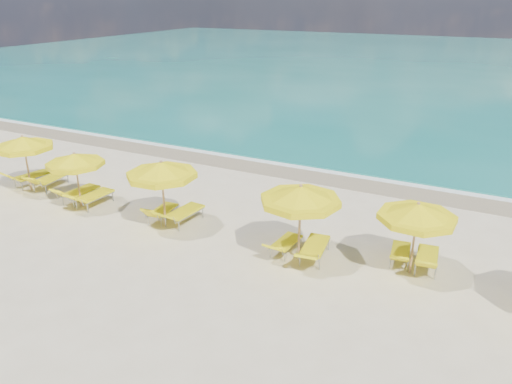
% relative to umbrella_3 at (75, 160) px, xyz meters
% --- Properties ---
extents(ground_plane, '(120.00, 120.00, 0.00)m').
position_rel_umbrella_3_xyz_m(ground_plane, '(6.59, 0.09, -1.82)').
color(ground_plane, beige).
extents(ocean, '(120.00, 80.00, 0.30)m').
position_rel_umbrella_3_xyz_m(ocean, '(6.59, 48.09, -1.82)').
color(ocean, '#136F65').
rests_on(ocean, ground).
extents(wet_sand_band, '(120.00, 2.60, 0.01)m').
position_rel_umbrella_3_xyz_m(wet_sand_band, '(6.59, 7.49, -1.82)').
color(wet_sand_band, tan).
rests_on(wet_sand_band, ground).
extents(foam_line, '(120.00, 1.20, 0.03)m').
position_rel_umbrella_3_xyz_m(foam_line, '(6.59, 8.29, -1.82)').
color(foam_line, white).
rests_on(foam_line, ground).
extents(whitecap_near, '(14.00, 0.36, 0.05)m').
position_rel_umbrella_3_xyz_m(whitecap_near, '(0.59, 17.09, -1.82)').
color(whitecap_near, white).
rests_on(whitecap_near, ground).
extents(umbrella_2, '(2.94, 2.94, 2.32)m').
position_rel_umbrella_3_xyz_m(umbrella_2, '(-3.02, 0.30, 0.16)').
color(umbrella_2, tan).
rests_on(umbrella_2, ground).
extents(umbrella_3, '(2.21, 2.21, 2.13)m').
position_rel_umbrella_3_xyz_m(umbrella_3, '(0.00, 0.00, 0.00)').
color(umbrella_3, tan).
rests_on(umbrella_3, ground).
extents(umbrella_4, '(2.99, 2.99, 2.40)m').
position_rel_umbrella_3_xyz_m(umbrella_4, '(3.91, 0.00, 0.23)').
color(umbrella_4, tan).
rests_on(umbrella_4, ground).
extents(umbrella_5, '(2.77, 2.77, 2.42)m').
position_rel_umbrella_3_xyz_m(umbrella_5, '(8.84, -0.00, 0.24)').
color(umbrella_5, tan).
rests_on(umbrella_5, ground).
extents(umbrella_6, '(2.79, 2.79, 2.22)m').
position_rel_umbrella_3_xyz_m(umbrella_6, '(12.01, 0.68, 0.07)').
color(umbrella_6, tan).
rests_on(umbrella_6, ground).
extents(lounger_2_left, '(0.96, 1.99, 0.83)m').
position_rel_umbrella_3_xyz_m(lounger_2_left, '(-3.52, 0.75, -1.58)').
color(lounger_2_left, '#A5A8AD').
rests_on(lounger_2_left, ground).
extents(lounger_2_right, '(0.89, 2.05, 0.88)m').
position_rel_umbrella_3_xyz_m(lounger_2_right, '(-2.51, 0.85, -1.57)').
color(lounger_2_right, '#A5A8AD').
rests_on(lounger_2_right, ground).
extents(lounger_3_left, '(0.71, 1.93, 0.87)m').
position_rel_umbrella_3_xyz_m(lounger_3_left, '(-0.37, 0.34, -1.58)').
color(lounger_3_left, '#A5A8AD').
rests_on(lounger_3_left, ground).
extents(lounger_3_right, '(0.73, 1.98, 0.83)m').
position_rel_umbrella_3_xyz_m(lounger_3_right, '(0.41, 0.26, -1.58)').
color(lounger_3_right, '#A5A8AD').
rests_on(lounger_3_right, ground).
extents(lounger_4_left, '(0.72, 1.69, 0.80)m').
position_rel_umbrella_3_xyz_m(lounger_4_left, '(3.48, 0.41, -1.61)').
color(lounger_4_left, '#A5A8AD').
rests_on(lounger_4_left, ground).
extents(lounger_4_right, '(0.84, 2.07, 0.82)m').
position_rel_umbrella_3_xyz_m(lounger_4_right, '(4.30, 0.53, -1.57)').
color(lounger_4_right, '#A5A8AD').
rests_on(lounger_4_right, ground).
extents(lounger_5_left, '(0.67, 1.72, 0.70)m').
position_rel_umbrella_3_xyz_m(lounger_5_left, '(8.33, 0.16, -1.61)').
color(lounger_5_left, '#A5A8AD').
rests_on(lounger_5_left, ground).
extents(lounger_5_right, '(0.90, 2.09, 0.74)m').
position_rel_umbrella_3_xyz_m(lounger_5_right, '(9.26, 0.22, -1.58)').
color(lounger_5_right, '#A5A8AD').
rests_on(lounger_5_right, ground).
extents(lounger_6_left, '(0.76, 1.71, 0.71)m').
position_rel_umbrella_3_xyz_m(lounger_6_left, '(11.61, 1.18, -1.62)').
color(lounger_6_left, '#A5A8AD').
rests_on(lounger_6_left, ground).
extents(lounger_6_right, '(0.77, 1.86, 0.79)m').
position_rel_umbrella_3_xyz_m(lounger_6_right, '(12.38, 1.15, -1.59)').
color(lounger_6_right, '#A5A8AD').
rests_on(lounger_6_right, ground).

